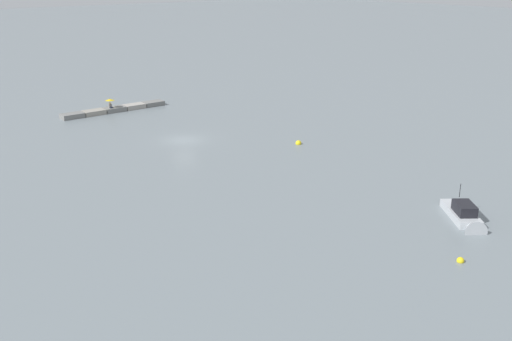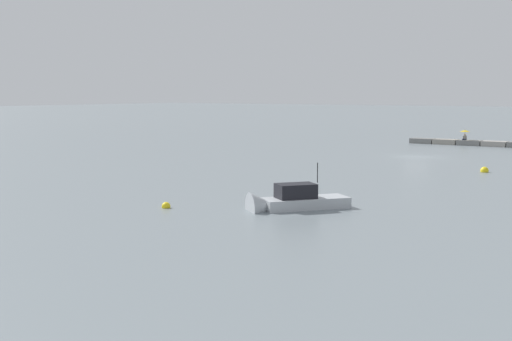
{
  "view_description": "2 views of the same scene",
  "coord_description": "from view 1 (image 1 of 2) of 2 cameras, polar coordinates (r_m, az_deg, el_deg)",
  "views": [
    {
      "loc": [
        32.38,
        54.15,
        18.13
      ],
      "look_at": [
        3.73,
        17.79,
        2.07
      ],
      "focal_mm": 40.83,
      "sensor_mm": 36.0,
      "label": 1
    },
    {
      "loc": [
        -23.53,
        62.98,
        6.3
      ],
      "look_at": [
        0.55,
        27.32,
        1.27
      ],
      "focal_mm": 46.96,
      "sensor_mm": 36.0,
      "label": 2
    }
  ],
  "objects": [
    {
      "name": "motorboat_grey_near",
      "position": [
        46.83,
        19.8,
        -4.41
      ],
      "size": [
        4.72,
        5.46,
        3.12
      ],
      "rotation": [
        0.0,
        0.0,
        5.63
      ],
      "color": "#ADB2B7",
      "rests_on": "ground_plane"
    },
    {
      "name": "umbrella_open_yellow",
      "position": [
        80.18,
        -14.13,
        6.75
      ],
      "size": [
        1.17,
        1.17,
        1.26
      ],
      "color": "black",
      "rests_on": "seawall_pier"
    },
    {
      "name": "ground_plane",
      "position": [
        65.65,
        -7.08,
        2.95
      ],
      "size": [
        500.0,
        500.0,
        0.0
      ],
      "primitive_type": "plane",
      "color": "slate"
    },
    {
      "name": "mooring_buoy_mid",
      "position": [
        63.82,
        4.18,
        2.69
      ],
      "size": [
        0.65,
        0.65,
        0.65
      ],
      "color": "yellow",
      "rests_on": "ground_plane"
    },
    {
      "name": "seawall_pier",
      "position": [
        80.78,
        -13.69,
        5.84
      ],
      "size": [
        14.52,
        1.74,
        0.62
      ],
      "color": "slate",
      "rests_on": "ground_plane"
    },
    {
      "name": "person_seated_grey_left",
      "position": [
        80.32,
        -14.07,
        6.15
      ],
      "size": [
        0.4,
        0.6,
        0.73
      ],
      "rotation": [
        0.0,
        0.0,
        0.01
      ],
      "color": "#1E2333",
      "rests_on": "seawall_pier"
    },
    {
      "name": "mooring_buoy_near",
      "position": [
        40.75,
        19.39,
        -8.33
      ],
      "size": [
        0.49,
        0.49,
        0.49
      ],
      "color": "yellow",
      "rests_on": "ground_plane"
    }
  ]
}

